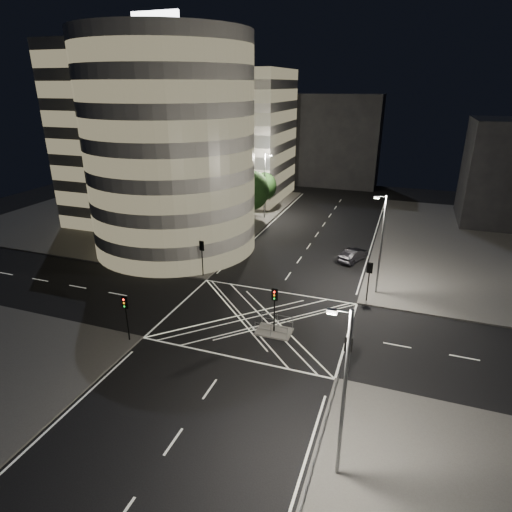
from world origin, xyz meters
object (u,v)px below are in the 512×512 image
at_px(street_lamp_right_near, 343,391).
at_px(street_lamp_left_near, 216,215).
at_px(traffic_signal_nl, 126,310).
at_px(street_lamp_left_far, 265,184).
at_px(traffic_signal_fr, 369,275).
at_px(traffic_signal_island, 275,302).
at_px(street_lamp_right_far, 381,242).
at_px(traffic_signal_fl, 202,252).
at_px(central_island, 274,332).
at_px(traffic_signal_nr, 348,353).
at_px(sedan, 353,255).

bearing_deg(street_lamp_right_near, street_lamp_left_near, 125.97).
bearing_deg(traffic_signal_nl, street_lamp_left_far, 90.99).
bearing_deg(traffic_signal_fr, traffic_signal_island, -129.33).
height_order(traffic_signal_fr, street_lamp_right_far, street_lamp_right_far).
bearing_deg(traffic_signal_fr, street_lamp_left_far, 128.17).
bearing_deg(street_lamp_left_near, traffic_signal_fl, -83.03).
bearing_deg(traffic_signal_fr, traffic_signal_fl, 180.00).
height_order(traffic_signal_island, street_lamp_left_far, street_lamp_left_far).
bearing_deg(central_island, street_lamp_left_near, 130.27).
relative_size(traffic_signal_fr, traffic_signal_island, 1.00).
distance_m(traffic_signal_fr, traffic_signal_island, 10.73).
distance_m(traffic_signal_fl, street_lamp_right_near, 27.79).
relative_size(traffic_signal_fl, traffic_signal_fr, 1.00).
height_order(central_island, street_lamp_left_far, street_lamp_left_far).
relative_size(traffic_signal_nr, street_lamp_right_near, 0.40).
distance_m(central_island, traffic_signal_nl, 12.36).
height_order(central_island, street_lamp_right_far, street_lamp_right_far).
xyz_separation_m(traffic_signal_fl, traffic_signal_island, (10.80, -8.30, 0.00)).
relative_size(central_island, street_lamp_left_near, 0.30).
bearing_deg(street_lamp_left_far, street_lamp_left_near, -90.00).
xyz_separation_m(street_lamp_left_near, street_lamp_left_far, (0.00, 18.00, 0.00)).
bearing_deg(street_lamp_left_near, street_lamp_right_near, -54.03).
bearing_deg(street_lamp_right_far, sedan, 112.71).
bearing_deg(central_island, street_lamp_right_far, 54.70).
bearing_deg(traffic_signal_island, central_island, 0.00).
height_order(central_island, traffic_signal_fr, traffic_signal_fr).
xyz_separation_m(traffic_signal_nl, traffic_signal_fr, (17.60, 13.60, 0.00)).
relative_size(central_island, traffic_signal_nl, 0.75).
xyz_separation_m(traffic_signal_nr, street_lamp_left_near, (-18.24, 18.80, 2.63)).
xyz_separation_m(central_island, traffic_signal_island, (0.00, 0.00, 2.84)).
relative_size(traffic_signal_island, street_lamp_left_far, 0.40).
xyz_separation_m(traffic_signal_fl, traffic_signal_nl, (0.00, -13.60, 0.00)).
height_order(central_island, traffic_signal_island, traffic_signal_island).
xyz_separation_m(traffic_signal_fl, street_lamp_right_far, (18.24, 2.20, 2.63)).
distance_m(traffic_signal_nl, street_lamp_left_near, 18.99).
bearing_deg(central_island, traffic_signal_nl, -153.86).
height_order(traffic_signal_fl, street_lamp_right_near, street_lamp_right_near).
relative_size(traffic_signal_nl, street_lamp_right_near, 0.40).
relative_size(street_lamp_right_far, sedan, 2.12).
distance_m(traffic_signal_nl, sedan, 28.07).
bearing_deg(traffic_signal_nr, traffic_signal_fl, 142.31).
relative_size(street_lamp_right_far, street_lamp_right_near, 1.00).
bearing_deg(traffic_signal_fr, street_lamp_left_near, 164.08).
height_order(street_lamp_right_far, street_lamp_right_near, same).
bearing_deg(traffic_signal_fl, central_island, -37.54).
xyz_separation_m(traffic_signal_fr, sedan, (-2.65, 10.06, -2.14)).
height_order(traffic_signal_nl, street_lamp_right_far, street_lamp_right_far).
bearing_deg(traffic_signal_nr, street_lamp_right_near, -84.96).
bearing_deg(traffic_signal_island, traffic_signal_fl, 142.46).
relative_size(traffic_signal_nr, street_lamp_right_far, 0.40).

